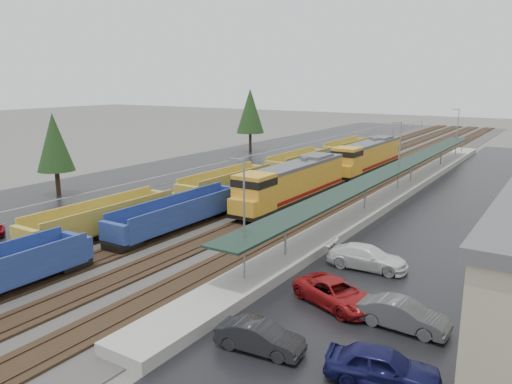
# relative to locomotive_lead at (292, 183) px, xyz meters

# --- Properties ---
(ballast_strip) EXTENTS (20.00, 160.00, 0.08)m
(ballast_strip) POSITION_rel_locomotive_lead_xyz_m (-2.00, 20.45, -2.32)
(ballast_strip) COLOR #302D2B
(ballast_strip) RESTS_ON ground
(trackbed) EXTENTS (14.60, 160.00, 0.22)m
(trackbed) POSITION_rel_locomotive_lead_xyz_m (-2.00, 20.45, -2.20)
(trackbed) COLOR black
(trackbed) RESTS_ON ground
(west_parking_lot) EXTENTS (10.00, 160.00, 0.02)m
(west_parking_lot) POSITION_rel_locomotive_lead_xyz_m (-17.00, 20.45, -2.35)
(west_parking_lot) COLOR black
(west_parking_lot) RESTS_ON ground
(west_road) EXTENTS (9.00, 160.00, 0.02)m
(west_road) POSITION_rel_locomotive_lead_xyz_m (-27.00, 20.45, -2.35)
(west_road) COLOR black
(west_road) RESTS_ON ground
(east_commuter_lot) EXTENTS (16.00, 100.00, 0.02)m
(east_commuter_lot) POSITION_rel_locomotive_lead_xyz_m (17.00, 10.45, -2.35)
(east_commuter_lot) COLOR black
(east_commuter_lot) RESTS_ON ground
(station_platform) EXTENTS (3.00, 80.00, 8.00)m
(station_platform) POSITION_rel_locomotive_lead_xyz_m (7.50, 10.45, -1.62)
(station_platform) COLOR #9E9B93
(station_platform) RESTS_ON ground
(chainlink_fence) EXTENTS (0.08, 160.04, 2.02)m
(chainlink_fence) POSITION_rel_locomotive_lead_xyz_m (-11.50, 18.88, -0.75)
(chainlink_fence) COLOR gray
(chainlink_fence) RESTS_ON ground
(tree_west_near) EXTENTS (3.96, 3.96, 9.00)m
(tree_west_near) POSITION_rel_locomotive_lead_xyz_m (-24.00, -9.55, 3.46)
(tree_west_near) COLOR #332316
(tree_west_near) RESTS_ON ground
(tree_west_far) EXTENTS (4.84, 4.84, 11.00)m
(tree_west_far) POSITION_rel_locomotive_lead_xyz_m (-25.00, 30.45, 4.77)
(tree_west_far) COLOR #332316
(tree_west_far) RESTS_ON ground
(locomotive_lead) EXTENTS (2.96, 19.48, 4.41)m
(locomotive_lead) POSITION_rel_locomotive_lead_xyz_m (0.00, 0.00, 0.00)
(locomotive_lead) COLOR black
(locomotive_lead) RESTS_ON ground
(locomotive_trail) EXTENTS (2.96, 19.48, 4.41)m
(locomotive_trail) POSITION_rel_locomotive_lead_xyz_m (0.00, 21.00, 0.00)
(locomotive_trail) COLOR black
(locomotive_trail) RESTS_ON ground
(well_string_yellow) EXTENTS (2.84, 99.59, 2.52)m
(well_string_yellow) POSITION_rel_locomotive_lead_xyz_m (-8.00, -8.42, -1.13)
(well_string_yellow) COLOR #A28E2D
(well_string_yellow) RESTS_ON ground
(well_string_blue) EXTENTS (2.73, 87.62, 2.43)m
(well_string_blue) POSITION_rel_locomotive_lead_xyz_m (-4.00, -12.02, -1.16)
(well_string_blue) COLOR navy
(well_string_blue) RESTS_ON ground
(parked_car_east_a) EXTENTS (1.94, 4.36, 1.39)m
(parked_car_east_a) POSITION_rel_locomotive_lead_xyz_m (12.06, -25.04, -1.66)
(parked_car_east_a) COLOR black
(parked_car_east_a) RESTS_ON ground
(parked_car_east_b) EXTENTS (4.20, 5.78, 1.46)m
(parked_car_east_b) POSITION_rel_locomotive_lead_xyz_m (13.09, -18.68, -1.63)
(parked_car_east_b) COLOR maroon
(parked_car_east_b) RESTS_ON ground
(parked_car_east_c) EXTENTS (2.60, 5.52, 1.56)m
(parked_car_east_c) POSITION_rel_locomotive_lead_xyz_m (12.53, -12.30, -1.58)
(parked_car_east_c) COLOR white
(parked_car_east_c) RESTS_ON ground
(parked_car_east_d) EXTENTS (2.81, 5.01, 1.61)m
(parked_car_east_d) POSITION_rel_locomotive_lead_xyz_m (17.72, -24.50, -1.55)
(parked_car_east_d) COLOR #121343
(parked_car_east_d) RESTS_ON ground
(parked_car_east_e) EXTENTS (1.74, 4.60, 1.50)m
(parked_car_east_e) POSITION_rel_locomotive_lead_xyz_m (17.05, -19.32, -1.61)
(parked_car_east_e) COLOR #4F5154
(parked_car_east_e) RESTS_ON ground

